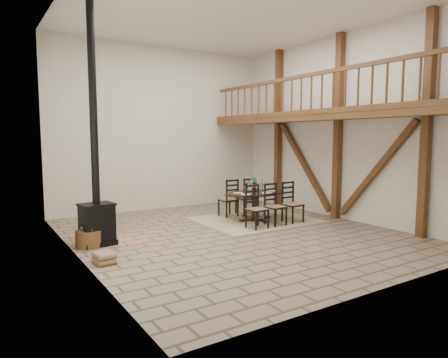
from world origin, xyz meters
TOP-DOWN VIEW (x-y plane):
  - ground at (0.00, 0.00)m, footprint 8.00×8.00m
  - room_shell at (1.19, 0.00)m, footprint 7.02×8.02m
  - rug at (1.30, 0.95)m, footprint 3.00×2.50m
  - dining_table at (1.31, 0.84)m, footprint 1.90×2.11m
  - wood_stove at (-2.96, 0.72)m, footprint 0.75×0.61m
  - log_basket at (-3.15, 0.67)m, footprint 0.53×0.53m
  - log_stack at (-3.20, -0.58)m, footprint 0.35×0.45m

SIDE VIEW (x-z plane):
  - ground at x=0.00m, z-range 0.00..0.00m
  - rug at x=1.30m, z-range 0.00..0.02m
  - log_stack at x=-3.20m, z-range 0.00..0.21m
  - log_basket at x=-3.15m, z-range -0.03..0.41m
  - dining_table at x=1.31m, z-range -0.18..1.01m
  - wood_stove at x=-2.96m, z-range -1.38..3.62m
  - room_shell at x=1.19m, z-range 0.51..5.52m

